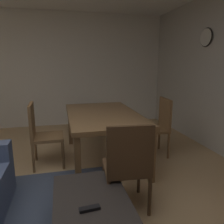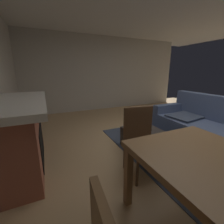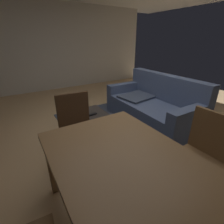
% 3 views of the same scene
% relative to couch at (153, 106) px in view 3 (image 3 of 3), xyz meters
% --- Properties ---
extents(floor, '(8.78, 8.78, 0.00)m').
position_rel_couch_xyz_m(floor, '(0.11, -0.78, -0.32)').
color(floor, tan).
extents(wall_left, '(0.12, 6.21, 2.62)m').
position_rel_couch_xyz_m(wall_left, '(-3.55, -0.78, 0.99)').
color(wall_left, beige).
rests_on(wall_left, ground).
extents(area_rug, '(2.60, 2.00, 0.01)m').
position_rel_couch_xyz_m(area_rug, '(-0.06, -0.70, -0.32)').
color(area_rug, '#3D475B').
rests_on(area_rug, ground).
extents(couch, '(1.96, 0.97, 0.93)m').
position_rel_couch_xyz_m(couch, '(0.00, 0.00, 0.00)').
color(couch, '#4C5B7F').
rests_on(couch, ground).
extents(ottoman_coffee_table, '(0.98, 0.62, 0.38)m').
position_rel_couch_xyz_m(ottoman_coffee_table, '(-0.06, -1.33, -0.13)').
color(ottoman_coffee_table, '#2D2826').
rests_on(ottoman_coffee_table, ground).
extents(tv_remote, '(0.06, 0.16, 0.02)m').
position_rel_couch_xyz_m(tv_remote, '(-0.15, -1.30, 0.07)').
color(tv_remote, black).
rests_on(tv_remote, ottoman_coffee_table).
extents(dining_table, '(1.73, 1.03, 0.74)m').
position_rel_couch_xyz_m(dining_table, '(1.52, -1.74, 0.35)').
color(dining_table, brown).
rests_on(dining_table, ground).
extents(dining_chair_north, '(0.45, 0.45, 0.93)m').
position_rel_couch_xyz_m(dining_chair_north, '(1.52, -0.83, 0.20)').
color(dining_chair_north, brown).
rests_on(dining_chair_north, ground).
extents(dining_chair_west, '(0.48, 0.48, 0.93)m').
position_rel_couch_xyz_m(dining_chair_west, '(0.27, -1.73, 0.20)').
color(dining_chair_west, '#513823').
rests_on(dining_chair_west, ground).
extents(small_dog, '(0.50, 0.49, 0.26)m').
position_rel_couch_xyz_m(small_dog, '(-0.83, -1.19, -0.17)').
color(small_dog, silver).
rests_on(small_dog, ground).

